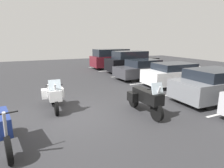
# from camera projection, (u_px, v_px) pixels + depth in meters

# --- Properties ---
(ground) EXTENTS (44.00, 44.00, 0.10)m
(ground) POSITION_uv_depth(u_px,v_px,m) (77.00, 117.00, 7.13)
(ground) COLOR #2D2D30
(motorcycle_touring) EXTENTS (2.08, 0.90, 1.37)m
(motorcycle_touring) POSITION_uv_depth(u_px,v_px,m) (54.00, 95.00, 7.58)
(motorcycle_touring) COLOR black
(motorcycle_touring) RESTS_ON ground
(motorcycle_second) EXTENTS (2.20, 0.65, 1.30)m
(motorcycle_second) POSITION_uv_depth(u_px,v_px,m) (4.00, 128.00, 4.83)
(motorcycle_second) COLOR black
(motorcycle_second) RESTS_ON ground
(motorcycle_third) EXTENTS (2.20, 0.89, 1.38)m
(motorcycle_third) POSITION_uv_depth(u_px,v_px,m) (146.00, 98.00, 7.10)
(motorcycle_third) COLOR black
(motorcycle_third) RESTS_ON ground
(parking_stripes) EXTENTS (20.09, 5.04, 0.01)m
(parking_stripes) POSITION_uv_depth(u_px,v_px,m) (176.00, 86.00, 11.74)
(parking_stripes) COLOR silver
(parking_stripes) RESTS_ON ground
(car_maroon) EXTENTS (2.07, 4.87, 1.93)m
(car_maroon) POSITION_uv_depth(u_px,v_px,m) (114.00, 59.00, 19.05)
(car_maroon) COLOR maroon
(car_maroon) RESTS_ON ground
(car_black) EXTENTS (1.95, 4.54, 1.88)m
(car_black) POSITION_uv_depth(u_px,v_px,m) (131.00, 62.00, 16.43)
(car_black) COLOR black
(car_black) RESTS_ON ground
(car_charcoal) EXTENTS (2.10, 4.87, 1.42)m
(car_charcoal) POSITION_uv_depth(u_px,v_px,m) (146.00, 69.00, 13.90)
(car_charcoal) COLOR #38383D
(car_charcoal) RESTS_ON ground
(car_white) EXTENTS (2.04, 4.59, 1.42)m
(car_white) POSITION_uv_depth(u_px,v_px,m) (178.00, 74.00, 11.74)
(car_white) COLOR white
(car_white) RESTS_ON ground
(car_grey) EXTENTS (1.95, 4.71, 1.50)m
(car_grey) POSITION_uv_depth(u_px,v_px,m) (218.00, 85.00, 8.82)
(car_grey) COLOR slate
(car_grey) RESTS_ON ground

